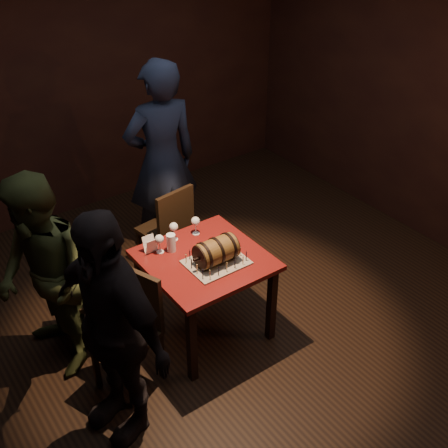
# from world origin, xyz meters

# --- Properties ---
(room_shell) EXTENTS (5.04, 5.04, 2.80)m
(room_shell) POSITION_xyz_m (0.00, 0.00, 1.40)
(room_shell) COLOR black
(room_shell) RESTS_ON ground
(pub_table) EXTENTS (0.90, 0.90, 0.75)m
(pub_table) POSITION_xyz_m (-0.18, -0.00, 0.64)
(pub_table) COLOR #520D0D
(pub_table) RESTS_ON ground
(cake_board) EXTENTS (0.45, 0.35, 0.01)m
(cake_board) POSITION_xyz_m (-0.14, -0.11, 0.76)
(cake_board) COLOR gray
(cake_board) RESTS_ON pub_table
(barrel_cake) EXTENTS (0.37, 0.22, 0.22)m
(barrel_cake) POSITION_xyz_m (-0.15, -0.11, 0.86)
(barrel_cake) COLOR brown
(barrel_cake) RESTS_ON cake_board
(birthday_candles) EXTENTS (0.40, 0.30, 0.09)m
(birthday_candles) POSITION_xyz_m (-0.14, -0.11, 0.80)
(birthday_candles) COLOR #F6DF93
(birthday_candles) RESTS_ON cake_board
(wine_glass_left) EXTENTS (0.07, 0.07, 0.16)m
(wine_glass_left) POSITION_xyz_m (-0.42, 0.26, 0.87)
(wine_glass_left) COLOR silver
(wine_glass_left) RESTS_ON pub_table
(wine_glass_mid) EXTENTS (0.07, 0.07, 0.16)m
(wine_glass_mid) POSITION_xyz_m (-0.24, 0.35, 0.87)
(wine_glass_mid) COLOR silver
(wine_glass_mid) RESTS_ON pub_table
(wine_glass_right) EXTENTS (0.07, 0.07, 0.16)m
(wine_glass_right) POSITION_xyz_m (-0.05, 0.32, 0.87)
(wine_glass_right) COLOR silver
(wine_glass_right) RESTS_ON pub_table
(pint_of_ale) EXTENTS (0.07, 0.07, 0.15)m
(pint_of_ale) POSITION_xyz_m (-0.34, 0.23, 0.82)
(pint_of_ale) COLOR silver
(pint_of_ale) RESTS_ON pub_table
(menu_card) EXTENTS (0.10, 0.05, 0.13)m
(menu_card) POSITION_xyz_m (-0.48, 0.31, 0.81)
(menu_card) COLOR white
(menu_card) RESTS_ON pub_table
(chair_back) EXTENTS (0.46, 0.46, 0.93)m
(chair_back) POSITION_xyz_m (-0.00, 0.84, 0.52)
(chair_back) COLOR black
(chair_back) RESTS_ON ground
(chair_left_rear) EXTENTS (0.53, 0.53, 0.93)m
(chair_left_rear) POSITION_xyz_m (-0.89, 0.43, 0.52)
(chair_left_rear) COLOR black
(chair_left_rear) RESTS_ON ground
(chair_left_front) EXTENTS (0.52, 0.52, 0.93)m
(chair_left_front) POSITION_xyz_m (-0.88, -0.10, 0.52)
(chair_left_front) COLOR black
(chair_left_front) RESTS_ON ground
(person_back) EXTENTS (0.76, 0.55, 1.95)m
(person_back) POSITION_xyz_m (0.18, 1.23, 0.97)
(person_back) COLOR #1B2137
(person_back) RESTS_ON ground
(person_left_rear) EXTENTS (0.64, 0.81, 1.63)m
(person_left_rear) POSITION_xyz_m (-1.31, 0.38, 0.81)
(person_left_rear) COLOR #3A4422
(person_left_rear) RESTS_ON ground
(person_left_front) EXTENTS (0.64, 1.08, 1.73)m
(person_left_front) POSITION_xyz_m (-1.17, -0.41, 0.87)
(person_left_front) COLOR black
(person_left_front) RESTS_ON ground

